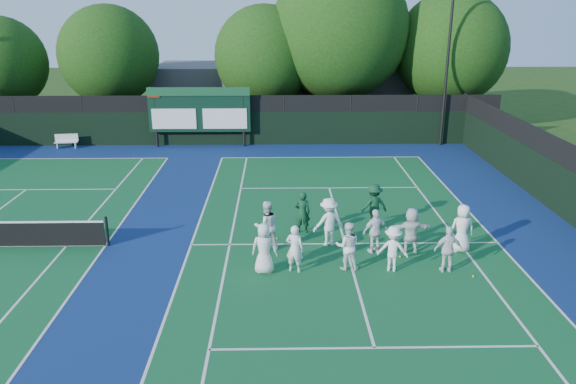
{
  "coord_description": "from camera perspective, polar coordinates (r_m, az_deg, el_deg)",
  "views": [
    {
      "loc": [
        -2.38,
        -17.35,
        8.14
      ],
      "look_at": [
        -2.0,
        3.0,
        1.3
      ],
      "focal_mm": 35.0,
      "sensor_mm": 36.0,
      "label": 1
    }
  ],
  "objects": [
    {
      "name": "tree_e",
      "position": [
        38.73,
        16.39,
        13.54
      ],
      "size": [
        7.23,
        7.23,
        9.03
      ],
      "color": "black",
      "rests_on": "ground"
    },
    {
      "name": "tree_b",
      "position": [
        38.55,
        -17.45,
        12.87
      ],
      "size": [
        6.31,
        6.31,
        8.18
      ],
      "color": "black",
      "rests_on": "ground"
    },
    {
      "name": "tennis_ball_2",
      "position": [
        18.69,
        18.3,
        -8.14
      ],
      "size": [
        0.07,
        0.07,
        0.07
      ],
      "primitive_type": "sphere",
      "color": "#CAE31A",
      "rests_on": "ground"
    },
    {
      "name": "tree_a",
      "position": [
        41.05,
        -26.94,
        11.42
      ],
      "size": [
        5.85,
        5.85,
        7.5
      ],
      "color": "black",
      "rests_on": "ground"
    },
    {
      "name": "tennis_ball_1",
      "position": [
        21.0,
        15.55,
        -4.85
      ],
      "size": [
        0.07,
        0.07,
        0.07
      ],
      "primitive_type": "sphere",
      "color": "#CAE31A",
      "rests_on": "ground"
    },
    {
      "name": "tennis_ball_5",
      "position": [
        19.43,
        11.31,
        -6.46
      ],
      "size": [
        0.07,
        0.07,
        0.07
      ],
      "primitive_type": "sphere",
      "color": "#CAE31A",
      "rests_on": "ground"
    },
    {
      "name": "player_back_0",
      "position": [
        19.35,
        -2.21,
        -3.42
      ],
      "size": [
        1.05,
        0.93,
        1.79
      ],
      "primitive_type": "imported",
      "rotation": [
        0.0,
        0.0,
        3.49
      ],
      "color": "white",
      "rests_on": "ground"
    },
    {
      "name": "back_fence",
      "position": [
        34.22,
        -7.17,
        7.0
      ],
      "size": [
        34.0,
        0.08,
        3.0
      ],
      "color": "black",
      "rests_on": "ground"
    },
    {
      "name": "scoreboard",
      "position": [
        33.78,
        -9.03,
        8.2
      ],
      "size": [
        6.0,
        0.21,
        3.55
      ],
      "color": "black",
      "rests_on": "ground"
    },
    {
      "name": "tree_d",
      "position": [
        37.2,
        5.51,
        15.67
      ],
      "size": [
        8.74,
        8.74,
        10.91
      ],
      "color": "black",
      "rests_on": "ground"
    },
    {
      "name": "player_back_1",
      "position": [
        19.76,
        4.15,
        -3.05
      ],
      "size": [
        1.28,
        0.99,
        1.74
      ],
      "primitive_type": "imported",
      "rotation": [
        0.0,
        0.0,
        3.49
      ],
      "color": "white",
      "rests_on": "ground"
    },
    {
      "name": "player_front_3",
      "position": [
        18.21,
        10.6,
        -5.7
      ],
      "size": [
        1.08,
        0.77,
        1.5
      ],
      "primitive_type": "imported",
      "rotation": [
        0.0,
        0.0,
        2.9
      ],
      "color": "white",
      "rests_on": "ground"
    },
    {
      "name": "tree_c",
      "position": [
        37.08,
        -2.15,
        13.4
      ],
      "size": [
        6.42,
        6.42,
        8.19
      ],
      "color": "black",
      "rests_on": "ground"
    },
    {
      "name": "player_front_4",
      "position": [
        18.52,
        15.95,
        -5.64
      ],
      "size": [
        0.91,
        0.4,
        1.53
      ],
      "primitive_type": "imported",
      "rotation": [
        0.0,
        0.0,
        3.17
      ],
      "color": "white",
      "rests_on": "ground"
    },
    {
      "name": "ground",
      "position": [
        19.31,
        6.15,
        -6.47
      ],
      "size": [
        120.0,
        120.0,
        0.0
      ],
      "primitive_type": "plane",
      "color": "#1E3B10",
      "rests_on": "ground"
    },
    {
      "name": "bench",
      "position": [
        35.86,
        -21.58,
        4.88
      ],
      "size": [
        1.35,
        0.5,
        0.84
      ],
      "color": "silver",
      "rests_on": "ground"
    },
    {
      "name": "coach_right",
      "position": [
        21.58,
        8.7,
        -1.37
      ],
      "size": [
        1.23,
        0.9,
        1.71
      ],
      "primitive_type": "imported",
      "rotation": [
        0.0,
        0.0,
        3.4
      ],
      "color": "#103C23",
      "rests_on": "ground"
    },
    {
      "name": "player_back_3",
      "position": [
        19.63,
        12.39,
        -3.82
      ],
      "size": [
        1.52,
        0.59,
        1.61
      ],
      "primitive_type": "imported",
      "rotation": [
        0.0,
        0.0,
        3.22
      ],
      "color": "white",
      "rests_on": "ground"
    },
    {
      "name": "player_front_2",
      "position": [
        18.09,
        6.07,
        -5.46
      ],
      "size": [
        0.81,
        0.64,
        1.6
      ],
      "primitive_type": "imported",
      "rotation": [
        0.0,
        0.0,
        3.09
      ],
      "color": "white",
      "rests_on": "ground"
    },
    {
      "name": "tennis_ball_0",
      "position": [
        20.48,
        -1.15,
        -4.74
      ],
      "size": [
        0.07,
        0.07,
        0.07
      ],
      "primitive_type": "sphere",
      "color": "#CAE31A",
      "rests_on": "ground"
    },
    {
      "name": "light_pole_right",
      "position": [
        34.54,
        16.1,
        14.83
      ],
      "size": [
        1.2,
        0.3,
        10.12
      ],
      "color": "black",
      "rests_on": "ground"
    },
    {
      "name": "clubhouse",
      "position": [
        41.8,
        -0.55,
        10.13
      ],
      "size": [
        18.0,
        6.0,
        4.0
      ],
      "primitive_type": "cube",
      "color": "#535458",
      "rests_on": "ground"
    },
    {
      "name": "court_apron",
      "position": [
        20.39,
        -11.25,
        -5.31
      ],
      "size": [
        34.0,
        32.0,
        0.01
      ],
      "primitive_type": "cube",
      "color": "navy",
      "rests_on": "ground"
    },
    {
      "name": "coach_left",
      "position": [
        20.81,
        1.47,
        -2.09
      ],
      "size": [
        0.6,
        0.41,
        1.6
      ],
      "primitive_type": "imported",
      "rotation": [
        0.0,
        0.0,
        3.09
      ],
      "color": "#103C23",
      "rests_on": "ground"
    },
    {
      "name": "player_front_1",
      "position": [
        17.82,
        0.69,
        -5.77
      ],
      "size": [
        0.67,
        0.54,
        1.58
      ],
      "primitive_type": "imported",
      "rotation": [
        0.0,
        0.0,
        2.81
      ],
      "color": "white",
      "rests_on": "ground"
    },
    {
      "name": "player_back_4",
      "position": [
        20.12,
        17.26,
        -3.55
      ],
      "size": [
        0.85,
        0.57,
        1.7
      ],
      "primitive_type": "imported",
      "rotation": [
        0.0,
        0.0,
        3.18
      ],
      "color": "white",
      "rests_on": "ground"
    },
    {
      "name": "near_court",
      "position": [
        20.21,
        5.81,
        -5.25
      ],
      "size": [
        11.05,
        23.85,
        0.01
      ],
      "color": "#115228",
      "rests_on": "ground"
    },
    {
      "name": "player_back_2",
      "position": [
        19.37,
        8.85,
        -3.96
      ],
      "size": [
        1.0,
        0.67,
        1.57
      ],
      "primitive_type": "imported",
      "rotation": [
        0.0,
        0.0,
        3.48
      ],
      "color": "white",
      "rests_on": "ground"
    },
    {
      "name": "player_front_0",
      "position": [
        17.76,
        -2.43,
        -5.72
      ],
      "size": [
        0.88,
        0.63,
        1.67
      ],
      "primitive_type": "imported",
      "rotation": [
        0.0,
        0.0,
        3.01
      ],
      "color": "white",
      "rests_on": "ground"
    }
  ]
}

